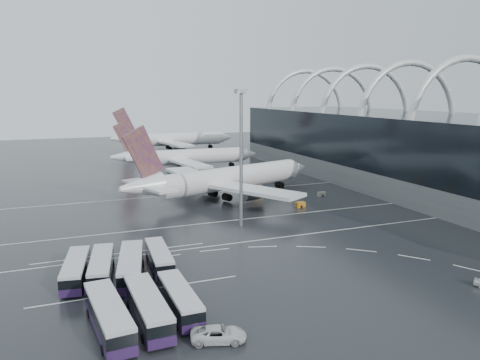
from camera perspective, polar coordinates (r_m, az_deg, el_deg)
name	(u,v)px	position (r m, az deg, el deg)	size (l,w,h in m)	color
ground	(255,237)	(86.61, 1.84, -6.95)	(420.00, 420.00, 0.00)	black
terminal	(438,151)	(135.23, 22.97, 3.33)	(42.00, 160.00, 34.90)	slate
lane_marking_near	(259,240)	(84.86, 2.38, -7.33)	(120.00, 0.25, 0.01)	white
lane_marking_mid	(232,220)	(97.27, -0.98, -4.95)	(120.00, 0.25, 0.01)	white
lane_marking_far	(194,194)	(123.10, -5.58, -1.65)	(120.00, 0.25, 0.01)	white
bus_bay_line_south	(138,291)	(65.81, -12.31, -13.08)	(28.00, 0.25, 0.01)	white
bus_bay_line_north	(122,253)	(80.60, -14.21, -8.65)	(28.00, 0.25, 0.01)	white
airliner_main	(223,180)	(115.69, -2.09, 0.03)	(55.73, 48.28, 19.28)	white
airliner_gate_b	(184,157)	(159.78, -6.84, 2.76)	(50.02, 44.99, 17.38)	white
airliner_gate_c	(171,140)	(214.59, -8.40, 4.90)	(55.03, 50.82, 19.63)	white
bus_row_near_a	(76,270)	(70.70, -19.40, -10.26)	(4.77, 12.88, 3.10)	#2B123A
bus_row_near_b	(101,267)	(70.42, -16.55, -10.14)	(4.90, 13.14, 3.16)	#2B123A
bus_row_near_c	(131,266)	(69.42, -13.16, -10.15)	(5.72, 14.32, 3.44)	#2B123A
bus_row_near_d	(159,258)	(72.46, -9.83, -9.31)	(3.53, 12.42, 3.02)	#2B123A
bus_row_far_a	(109,316)	(55.77, -15.73, -15.66)	(4.32, 14.10, 3.42)	#2B123A
bus_row_far_b	(148,307)	(56.78, -11.17, -15.00)	(3.55, 13.72, 3.36)	#2B123A
bus_row_far_c	(180,299)	(58.66, -7.38, -14.18)	(3.03, 12.42, 3.05)	#2B123A
van_curve_a	(219,334)	(52.56, -2.63, -18.26)	(2.76, 5.99, 1.66)	silver
floodlight_mast	(241,142)	(90.01, 0.13, 4.71)	(2.05, 2.05, 26.79)	gray
gse_cart_belly_a	(300,205)	(109.16, 7.37, -2.98)	(2.16, 1.27, 1.18)	#C27819
gse_cart_belly_d	(322,194)	(121.22, 9.92, -1.70)	(1.99, 1.18, 1.09)	slate
gse_cart_belly_e	(258,193)	(120.45, 2.19, -1.58)	(2.34, 1.39, 1.28)	#C27819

